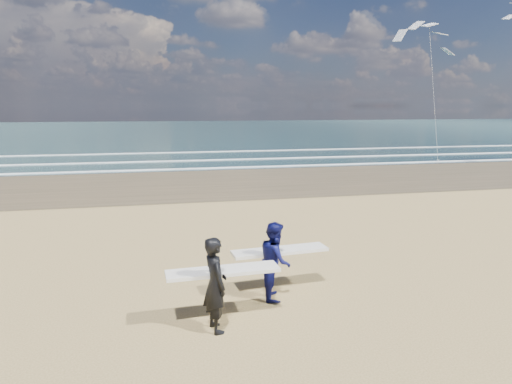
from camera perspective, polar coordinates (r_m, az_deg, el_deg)
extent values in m
cube|color=brown|center=(33.61, 27.16, 2.39)|extent=(220.00, 12.00, 0.01)
cube|color=#183236|center=(82.55, 2.61, 7.80)|extent=(220.00, 100.00, 0.02)
cube|color=white|center=(37.40, 22.53, 3.55)|extent=(220.00, 0.50, 0.05)
cube|color=white|center=(41.31, 18.82, 4.40)|extent=(220.00, 0.50, 0.05)
cube|color=white|center=(46.97, 14.73, 5.31)|extent=(220.00, 0.50, 0.05)
imported|color=black|center=(8.69, -5.12, -11.44)|extent=(0.56, 0.74, 1.82)
cube|color=white|center=(8.99, -4.15, -9.81)|extent=(2.22, 0.63, 0.07)
imported|color=#0D104D|center=(10.09, 2.42, -8.53)|extent=(0.79, 0.94, 1.72)
cube|color=white|center=(10.43, 3.00, -7.33)|extent=(2.24, 0.71, 0.07)
cube|color=slate|center=(37.94, 21.79, 3.69)|extent=(0.12, 0.12, 0.10)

